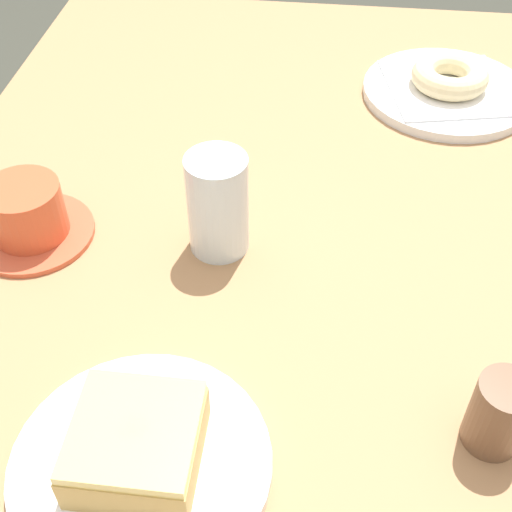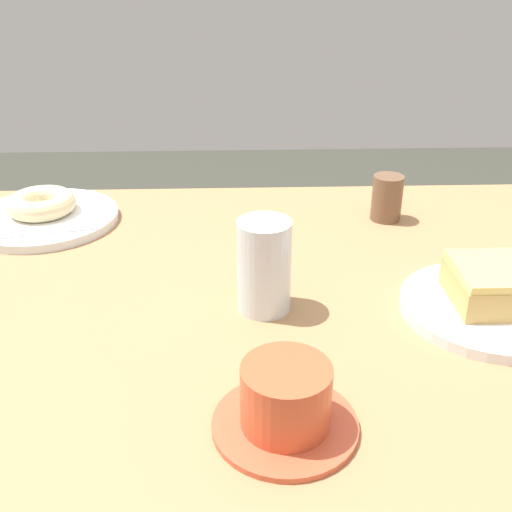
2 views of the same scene
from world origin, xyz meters
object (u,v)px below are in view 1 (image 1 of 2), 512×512
object	(u,v)px
coffee_cup	(27,214)
sugar_jar	(499,414)
donut_glazed_square	(136,443)
donut_sugar_ring	(450,76)
water_glass	(218,204)
plate_sugar_ring	(446,92)
plate_glazed_square	(141,464)

from	to	relation	value
coffee_cup	sugar_jar	bearing A→B (deg)	67.08
sugar_jar	coffee_cup	bearing A→B (deg)	-112.92
donut_glazed_square	coffee_cup	distance (m)	0.32
donut_glazed_square	donut_sugar_ring	bearing A→B (deg)	154.45
water_glass	sugar_jar	distance (m)	0.34
donut_glazed_square	plate_sugar_ring	xyz separation A→B (m)	(-0.61, 0.29, -0.03)
plate_sugar_ring	water_glass	bearing A→B (deg)	-38.55
donut_sugar_ring	coffee_cup	distance (m)	0.59
plate_glazed_square	water_glass	bearing A→B (deg)	175.42
plate_sugar_ring	donut_sugar_ring	bearing A→B (deg)	90.00
donut_sugar_ring	sugar_jar	size ratio (longest dim) A/B	1.45
plate_glazed_square	plate_sugar_ring	size ratio (longest dim) A/B	0.91
sugar_jar	plate_sugar_ring	bearing A→B (deg)	179.31
water_glass	donut_sugar_ring	bearing A→B (deg)	141.45
plate_sugar_ring	sugar_jar	distance (m)	0.55
plate_sugar_ring	coffee_cup	world-z (taller)	coffee_cup
plate_glazed_square	water_glass	world-z (taller)	water_glass
coffee_cup	sugar_jar	xyz separation A→B (m)	(0.20, 0.47, 0.01)
donut_glazed_square	donut_sugar_ring	xyz separation A→B (m)	(-0.61, 0.29, -0.01)
donut_sugar_ring	water_glass	bearing A→B (deg)	-38.55
donut_sugar_ring	donut_glazed_square	bearing A→B (deg)	-25.55
donut_sugar_ring	coffee_cup	xyz separation A→B (m)	(0.35, -0.48, -0.00)
coffee_cup	sugar_jar	size ratio (longest dim) A/B	1.85
plate_sugar_ring	coffee_cup	bearing A→B (deg)	-53.93
donut_sugar_ring	sugar_jar	world-z (taller)	sugar_jar
plate_glazed_square	coffee_cup	xyz separation A→B (m)	(-0.26, -0.19, 0.02)
water_glass	coffee_cup	bearing A→B (deg)	-87.38
donut_sugar_ring	plate_glazed_square	bearing A→B (deg)	-25.55
donut_glazed_square	donut_sugar_ring	world-z (taller)	donut_glazed_square
water_glass	sugar_jar	bearing A→B (deg)	51.56
donut_glazed_square	coffee_cup	size ratio (longest dim) A/B	0.73
plate_sugar_ring	sugar_jar	world-z (taller)	sugar_jar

